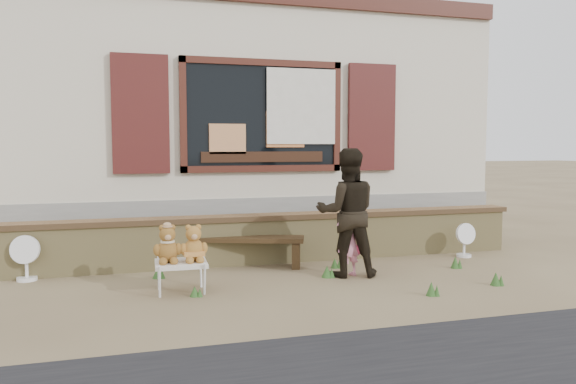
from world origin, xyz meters
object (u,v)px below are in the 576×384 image
object	(u,v)px
folding_chair	(181,264)
adult	(347,212)
child	(348,236)
bench	(244,245)
teddy_bear_right	(194,242)
teddy_bear_left	(167,243)

from	to	relation	value
folding_chair	adult	world-z (taller)	adult
folding_chair	adult	bearing A→B (deg)	8.39
child	adult	world-z (taller)	adult
bench	adult	world-z (taller)	adult
folding_chair	adult	size ratio (longest dim) A/B	0.36
child	adult	size ratio (longest dim) A/B	0.64
folding_chair	child	world-z (taller)	child
folding_chair	teddy_bear_right	bearing A→B (deg)	0.00
adult	bench	bearing A→B (deg)	-23.62
teddy_bear_right	teddy_bear_left	bearing A→B (deg)	-180.00
bench	teddy_bear_left	world-z (taller)	teddy_bear_left
teddy_bear_right	child	bearing A→B (deg)	7.37
bench	child	size ratio (longest dim) A/B	1.60
teddy_bear_left	teddy_bear_right	bearing A→B (deg)	0.00
teddy_bear_left	bench	bearing A→B (deg)	46.94
bench	folding_chair	xyz separation A→B (m)	(-0.93, -1.06, 0.01)
teddy_bear_left	adult	bearing A→B (deg)	7.85
bench	teddy_bear_right	bearing A→B (deg)	-106.79
folding_chair	adult	xyz separation A→B (m)	(2.04, 0.22, 0.48)
teddy_bear_left	child	size ratio (longest dim) A/B	0.42
teddy_bear_left	child	world-z (taller)	child
bench	teddy_bear_right	world-z (taller)	teddy_bear_right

